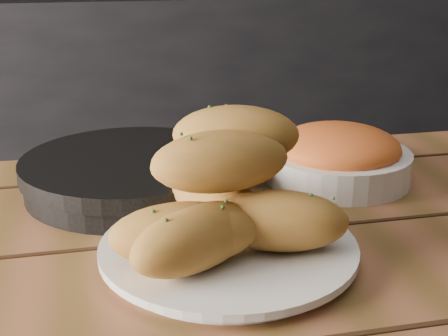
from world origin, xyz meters
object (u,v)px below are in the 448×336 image
(skillet, at_px, (134,173))
(bowl, at_px, (338,156))
(plate, at_px, (228,250))
(bread_rolls, at_px, (221,198))

(skillet, height_order, bowl, bowl)
(plate, distance_m, skillet, 0.22)
(bread_rolls, height_order, skillet, bread_rolls)
(bread_rolls, bearing_deg, plate, 31.95)
(skillet, bearing_deg, plate, -70.09)
(bread_rolls, bearing_deg, skillet, 107.50)
(plate, height_order, bread_rolls, bread_rolls)
(plate, bearing_deg, bread_rolls, -148.05)
(bread_rolls, height_order, bowl, bread_rolls)
(bread_rolls, distance_m, bowl, 0.28)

